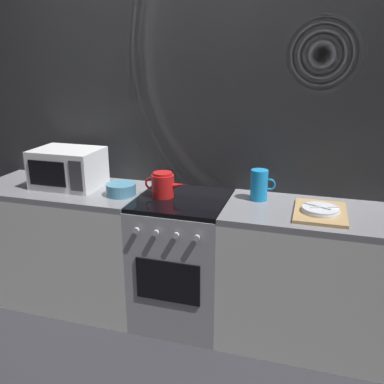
{
  "coord_description": "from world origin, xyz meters",
  "views": [
    {
      "loc": [
        0.8,
        -2.45,
        1.8
      ],
      "look_at": [
        0.07,
        0.0,
        0.95
      ],
      "focal_mm": 38.86,
      "sensor_mm": 36.0,
      "label": 1
    }
  ],
  "objects_px": {
    "kettle": "(163,185)",
    "dish_pile": "(320,211)",
    "mixing_bowl": "(121,189)",
    "microwave": "(68,168)",
    "stove_unit": "(183,260)",
    "pitcher": "(259,185)"
  },
  "relations": [
    {
      "from": "kettle",
      "to": "dish_pile",
      "type": "distance_m",
      "value": 1.0
    },
    {
      "from": "mixing_bowl",
      "to": "microwave",
      "type": "bearing_deg",
      "value": 170.14
    },
    {
      "from": "mixing_bowl",
      "to": "dish_pile",
      "type": "xyz_separation_m",
      "value": [
        1.28,
        0.01,
        -0.02
      ]
    },
    {
      "from": "microwave",
      "to": "mixing_bowl",
      "type": "bearing_deg",
      "value": -9.86
    },
    {
      "from": "stove_unit",
      "to": "microwave",
      "type": "xyz_separation_m",
      "value": [
        -0.86,
        0.03,
        0.59
      ]
    },
    {
      "from": "stove_unit",
      "to": "kettle",
      "type": "distance_m",
      "value": 0.55
    },
    {
      "from": "kettle",
      "to": "stove_unit",
      "type": "bearing_deg",
      "value": 0.27
    },
    {
      "from": "pitcher",
      "to": "dish_pile",
      "type": "height_order",
      "value": "pitcher"
    },
    {
      "from": "mixing_bowl",
      "to": "kettle",
      "type": "bearing_deg",
      "value": 9.99
    },
    {
      "from": "stove_unit",
      "to": "pitcher",
      "type": "height_order",
      "value": "pitcher"
    },
    {
      "from": "microwave",
      "to": "dish_pile",
      "type": "distance_m",
      "value": 1.73
    },
    {
      "from": "microwave",
      "to": "mixing_bowl",
      "type": "xyz_separation_m",
      "value": [
        0.44,
        -0.08,
        -0.1
      ]
    },
    {
      "from": "mixing_bowl",
      "to": "dish_pile",
      "type": "bearing_deg",
      "value": 0.46
    },
    {
      "from": "stove_unit",
      "to": "microwave",
      "type": "bearing_deg",
      "value": 178.21
    },
    {
      "from": "kettle",
      "to": "pitcher",
      "type": "xyz_separation_m",
      "value": [
        0.62,
        0.12,
        0.02
      ]
    },
    {
      "from": "pitcher",
      "to": "stove_unit",
      "type": "bearing_deg",
      "value": -166.4
    },
    {
      "from": "kettle",
      "to": "mixing_bowl",
      "type": "bearing_deg",
      "value": -170.01
    },
    {
      "from": "stove_unit",
      "to": "dish_pile",
      "type": "bearing_deg",
      "value": -2.62
    },
    {
      "from": "stove_unit",
      "to": "microwave",
      "type": "height_order",
      "value": "microwave"
    },
    {
      "from": "stove_unit",
      "to": "kettle",
      "type": "xyz_separation_m",
      "value": [
        -0.13,
        -0.0,
        0.53
      ]
    },
    {
      "from": "mixing_bowl",
      "to": "pitcher",
      "type": "xyz_separation_m",
      "value": [
        0.9,
        0.17,
        0.06
      ]
    },
    {
      "from": "microwave",
      "to": "dish_pile",
      "type": "height_order",
      "value": "microwave"
    }
  ]
}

